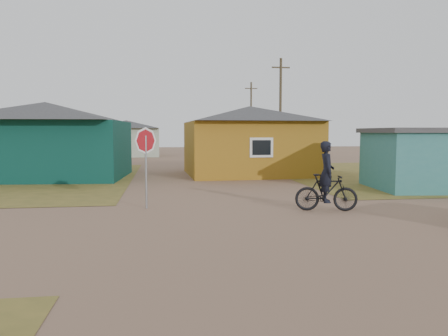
# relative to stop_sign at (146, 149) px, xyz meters

# --- Properties ---
(ground) EXTENTS (120.00, 120.00, 0.00)m
(ground) POSITION_rel_stop_sign_xyz_m (2.98, -3.41, -1.89)
(ground) COLOR #87644D
(grass_ne) EXTENTS (20.00, 18.00, 0.00)m
(grass_ne) POSITION_rel_stop_sign_xyz_m (16.98, 9.59, -1.88)
(grass_ne) COLOR olive
(grass_ne) RESTS_ON ground
(house_teal) EXTENTS (8.93, 7.08, 4.00)m
(house_teal) POSITION_rel_stop_sign_xyz_m (-5.52, 10.09, 0.16)
(house_teal) COLOR #09312B
(house_teal) RESTS_ON ground
(house_yellow) EXTENTS (7.72, 6.76, 3.90)m
(house_yellow) POSITION_rel_stop_sign_xyz_m (5.48, 10.59, 0.11)
(house_yellow) COLOR #976717
(house_yellow) RESTS_ON ground
(shed_turquoise) EXTENTS (6.71, 4.93, 2.60)m
(shed_turquoise) POSITION_rel_stop_sign_xyz_m (12.48, 3.09, -0.58)
(shed_turquoise) COLOR #387B77
(shed_turquoise) RESTS_ON ground
(house_pale_west) EXTENTS (7.04, 6.15, 3.60)m
(house_pale_west) POSITION_rel_stop_sign_xyz_m (-3.02, 30.59, -0.03)
(house_pale_west) COLOR #A0AC94
(house_pale_west) RESTS_ON ground
(house_beige_east) EXTENTS (6.95, 6.05, 3.60)m
(house_beige_east) POSITION_rel_stop_sign_xyz_m (12.98, 36.59, -0.03)
(house_beige_east) COLOR tan
(house_beige_east) RESTS_ON ground
(house_pale_north) EXTENTS (6.28, 5.81, 3.40)m
(house_pale_north) POSITION_rel_stop_sign_xyz_m (-11.02, 42.59, -0.14)
(house_pale_north) COLOR #A0AC94
(house_pale_north) RESTS_ON ground
(utility_pole_near) EXTENTS (1.40, 0.20, 8.00)m
(utility_pole_near) POSITION_rel_stop_sign_xyz_m (9.48, 18.59, 2.25)
(utility_pole_near) COLOR #493E2B
(utility_pole_near) RESTS_ON ground
(utility_pole_far) EXTENTS (1.40, 0.20, 8.00)m
(utility_pole_far) POSITION_rel_stop_sign_xyz_m (10.48, 34.59, 2.25)
(utility_pole_far) COLOR #493E2B
(utility_pole_far) RESTS_ON ground
(stop_sign) EXTENTS (0.81, 0.30, 2.58)m
(stop_sign) POSITION_rel_stop_sign_xyz_m (0.00, 0.00, 0.00)
(stop_sign) COLOR gray
(stop_sign) RESTS_ON ground
(cyclist) EXTENTS (1.98, 0.95, 2.15)m
(cyclist) POSITION_rel_stop_sign_xyz_m (5.51, -1.23, -1.10)
(cyclist) COLOR black
(cyclist) RESTS_ON ground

